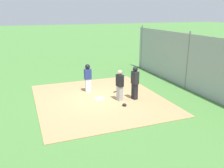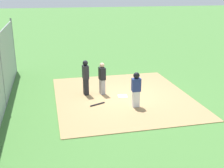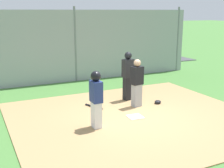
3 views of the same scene
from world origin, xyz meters
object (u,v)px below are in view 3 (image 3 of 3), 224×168
object	(u,v)px
runner	(96,96)
catcher_mask	(158,102)
baseball_bat	(94,107)
umpire	(128,75)
catcher	(137,82)
parked_car_red	(93,52)
home_plate	(135,117)

from	to	relation	value
runner	catcher_mask	world-z (taller)	runner
baseball_bat	runner	bearing A→B (deg)	-43.37
umpire	runner	bearing A→B (deg)	-53.19
catcher	catcher_mask	xyz separation A→B (m)	(-0.80, 0.09, -0.77)
catcher_mask	umpire	bearing A→B (deg)	-51.38
catcher_mask	parked_car_red	world-z (taller)	parked_car_red
baseball_bat	catcher_mask	size ratio (longest dim) A/B	3.16
umpire	baseball_bat	bearing A→B (deg)	-84.63
umpire	runner	size ratio (longest dim) A/B	1.09
parked_car_red	baseball_bat	bearing A→B (deg)	60.67
catcher	runner	distance (m)	2.24
runner	parked_car_red	bearing A→B (deg)	68.89
catcher	parked_car_red	distance (m)	9.26
catcher_mask	catcher	bearing A→B (deg)	-6.03
runner	catcher_mask	size ratio (longest dim) A/B	6.61
baseball_bat	catcher_mask	bearing A→B (deg)	51.54
home_plate	umpire	world-z (taller)	umpire
runner	umpire	bearing A→B (deg)	44.07
catcher_mask	baseball_bat	bearing A→B (deg)	-14.92
parked_car_red	runner	bearing A→B (deg)	61.03
umpire	parked_car_red	world-z (taller)	umpire
home_plate	runner	distance (m)	1.64
catcher_mask	parked_car_red	xyz separation A→B (m)	(-1.31, -9.10, 0.52)
baseball_bat	parked_car_red	distance (m)	9.22
home_plate	parked_car_red	bearing A→B (deg)	-105.14
runner	home_plate	bearing A→B (deg)	10.26
catcher	baseball_bat	bearing A→B (deg)	-119.27
runner	catcher_mask	distance (m)	3.05
home_plate	runner	size ratio (longest dim) A/B	0.28
umpire	baseball_bat	size ratio (longest dim) A/B	2.29
runner	parked_car_red	xyz separation A→B (m)	(-4.05, -10.15, -0.31)
catcher	umpire	world-z (taller)	umpire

